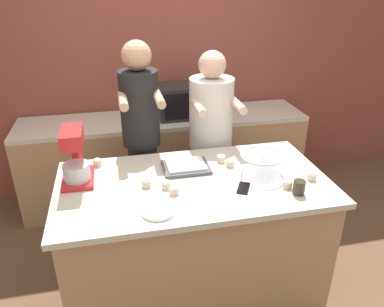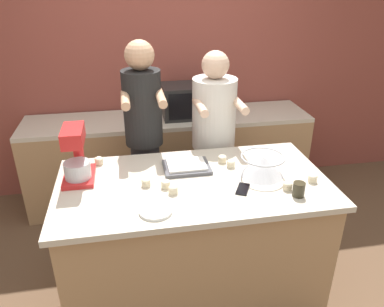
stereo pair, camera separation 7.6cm
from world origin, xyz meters
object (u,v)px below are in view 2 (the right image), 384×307
Objects in this scene: drinking_glass at (299,189)px; cupcake_6 at (288,186)px; person_right at (213,145)px; stand_mixer at (76,157)px; microwave_oven at (190,101)px; person_left at (145,142)px; cupcake_7 at (146,182)px; baking_tray at (187,166)px; small_plate at (156,211)px; cupcake_0 at (313,178)px; cupcake_2 at (231,163)px; cell_phone at (243,189)px; mixing_bowl at (262,165)px; cupcake_5 at (99,160)px; cupcake_1 at (173,189)px; cupcake_3 at (222,159)px; cupcake_4 at (166,184)px.

cupcake_6 is (-0.04, 0.08, -0.02)m from drinking_glass.
person_right is 18.08× the size of drinking_glass.
stand_mixer reaches higher than microwave_oven.
person_left is at bearing 48.24° from stand_mixer.
person_left is at bearing 131.63° from drinking_glass.
baking_tray is at bearing 31.95° from cupcake_7.
drinking_glass is 0.88m from small_plate.
cupcake_6 is (-0.20, -0.06, 0.00)m from cupcake_0.
small_plate is at bearing -106.78° from microwave_oven.
cupcake_2 is (-0.31, 0.44, -0.02)m from drinking_glass.
cupcake_0 is at bearing 40.72° from drinking_glass.
baking_tray is at bearing -101.39° from microwave_oven.
cupcake_0 is at bearing -11.94° from stand_mixer.
cell_phone is 0.28m from cupcake_6.
person_right is 5.56× the size of mixing_bowl.
mixing_bowl is at bearing -18.30° from cupcake_5.
cupcake_7 is at bearing -148.05° from baking_tray.
drinking_glass reaches higher than cupcake_7.
cupcake_6 is at bearing 6.48° from small_plate.
person_right is 0.68m from microwave_oven.
baking_tray is 5.40× the size of cupcake_7.
cupcake_1 is (-0.37, -1.47, -0.09)m from microwave_oven.
mixing_bowl is at bearing -20.29° from baking_tray.
drinking_glass is at bearing -22.56° from cell_phone.
cupcake_3 is at bearing 45.22° from small_plate.
stand_mixer reaches higher than baking_tray.
person_left is 1.02m from mixing_bowl.
mixing_bowl is at bearing -40.46° from cupcake_2.
mixing_bowl is (1.22, -0.17, -0.09)m from stand_mixer.
person_left is at bearing -179.91° from person_right.
mixing_bowl is 0.55× the size of microwave_oven.
cupcake_6 is at bearing -53.21° from cupcake_2.
person_right is 0.95m from cupcake_6.
cupcake_3 is at bearing 41.22° from cupcake_1.
cupcake_1 is at bearing 175.45° from cell_phone.
cupcake_2 reaches higher than cell_phone.
drinking_glass is (0.88, -0.99, 0.04)m from person_left.
cupcake_4 is (0.09, 0.26, 0.02)m from small_plate.
baking_tray is 5.40× the size of cupcake_3.
stand_mixer reaches higher than cupcake_1.
stand_mixer reaches higher than cupcake_4.
person_right is 3.04× the size of microwave_oven.
mixing_bowl is 1.15m from cupcake_5.
drinking_glass is at bearing -55.36° from cupcake_2.
person_left is 0.70m from cupcake_7.
cell_phone is at bearing -14.69° from cupcake_7.
drinking_glass is (1.35, -0.46, -0.12)m from stand_mixer.
microwave_oven reaches higher than cupcake_7.
cupcake_3 is at bearing 94.89° from cell_phone.
drinking_glass is 1.53× the size of cupcake_1.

